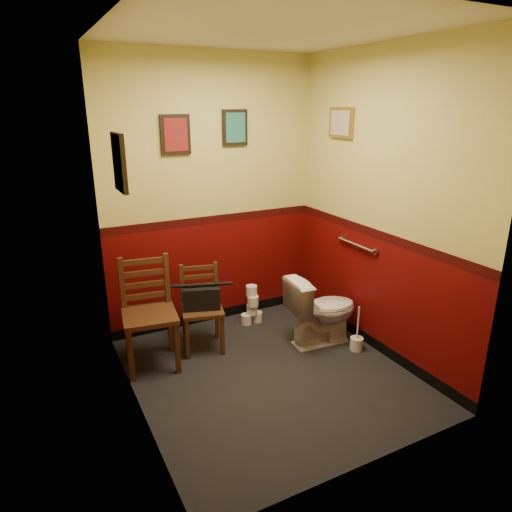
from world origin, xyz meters
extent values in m
cube|color=black|center=(0.00, 0.00, 0.00)|extent=(2.20, 2.40, 0.00)
cube|color=silver|center=(0.00, 0.00, 2.70)|extent=(2.20, 2.40, 0.00)
cube|color=#530706|center=(0.00, 1.20, 1.35)|extent=(2.20, 0.00, 2.70)
cube|color=#530706|center=(0.00, -1.20, 1.35)|extent=(2.20, 0.00, 2.70)
cube|color=#530706|center=(-1.10, 0.00, 1.35)|extent=(0.00, 2.40, 2.70)
cube|color=#530706|center=(1.10, 0.00, 1.35)|extent=(0.00, 2.40, 2.70)
cylinder|color=silver|center=(1.07, 0.25, 0.95)|extent=(0.03, 0.50, 0.03)
cylinder|color=silver|center=(1.09, 0.00, 0.95)|extent=(0.02, 0.06, 0.06)
cylinder|color=silver|center=(1.09, 0.50, 0.95)|extent=(0.02, 0.06, 0.06)
cube|color=black|center=(-0.35, 1.18, 1.95)|extent=(0.28, 0.03, 0.36)
cube|color=maroon|center=(-0.35, 1.17, 1.95)|extent=(0.22, 0.01, 0.30)
cube|color=black|center=(0.25, 1.18, 2.00)|extent=(0.26, 0.03, 0.34)
cube|color=#216A60|center=(0.25, 1.17, 2.00)|extent=(0.20, 0.01, 0.28)
cube|color=black|center=(-1.08, 0.10, 1.85)|extent=(0.03, 0.30, 0.38)
cube|color=tan|center=(-1.07, 0.10, 1.85)|extent=(0.01, 0.24, 0.31)
cube|color=olive|center=(1.08, 0.60, 2.05)|extent=(0.03, 0.34, 0.28)
cube|color=tan|center=(1.07, 0.60, 2.05)|extent=(0.01, 0.28, 0.22)
imported|color=white|center=(0.72, 0.27, 0.34)|extent=(0.72, 0.44, 0.67)
cylinder|color=silver|center=(0.93, -0.02, 0.06)|extent=(0.12, 0.12, 0.12)
cylinder|color=silver|center=(0.93, -0.02, 0.27)|extent=(0.02, 0.02, 0.35)
cube|color=#563319|center=(-0.85, 0.60, 0.48)|extent=(0.51, 0.51, 0.04)
cube|color=#563319|center=(-1.07, 0.44, 0.24)|extent=(0.05, 0.05, 0.48)
cube|color=#563319|center=(-1.01, 0.82, 0.24)|extent=(0.05, 0.05, 0.48)
cube|color=#563319|center=(-0.69, 0.38, 0.24)|extent=(0.05, 0.05, 0.48)
cube|color=#563319|center=(-0.63, 0.77, 0.24)|extent=(0.05, 0.05, 0.48)
cube|color=#563319|center=(-1.01, 0.83, 0.72)|extent=(0.05, 0.04, 0.48)
cube|color=#563319|center=(-0.63, 0.77, 0.72)|extent=(0.05, 0.04, 0.48)
cube|color=#563319|center=(-0.82, 0.80, 0.59)|extent=(0.37, 0.08, 0.05)
cube|color=#563319|center=(-0.82, 0.80, 0.70)|extent=(0.37, 0.08, 0.05)
cube|color=#563319|center=(-0.82, 0.80, 0.81)|extent=(0.37, 0.08, 0.05)
cube|color=#563319|center=(-0.82, 0.80, 0.91)|extent=(0.37, 0.08, 0.05)
cube|color=#563319|center=(-0.34, 0.68, 0.40)|extent=(0.45, 0.45, 0.04)
cube|color=#563319|center=(-0.54, 0.56, 0.20)|extent=(0.04, 0.04, 0.40)
cube|color=#563319|center=(-0.46, 0.87, 0.20)|extent=(0.04, 0.04, 0.40)
cube|color=#563319|center=(-0.23, 0.49, 0.20)|extent=(0.04, 0.04, 0.40)
cube|color=#563319|center=(-0.15, 0.80, 0.20)|extent=(0.04, 0.04, 0.40)
cube|color=#563319|center=(-0.46, 0.88, 0.60)|extent=(0.04, 0.04, 0.40)
cube|color=#563319|center=(-0.15, 0.80, 0.60)|extent=(0.04, 0.04, 0.40)
cube|color=#563319|center=(-0.30, 0.84, 0.49)|extent=(0.30, 0.09, 0.04)
cube|color=#563319|center=(-0.30, 0.84, 0.58)|extent=(0.30, 0.09, 0.04)
cube|color=#563319|center=(-0.30, 0.84, 0.67)|extent=(0.30, 0.09, 0.04)
cube|color=#563319|center=(-0.30, 0.84, 0.76)|extent=(0.30, 0.09, 0.04)
cube|color=black|center=(-0.34, 0.68, 0.52)|extent=(0.37, 0.27, 0.21)
cylinder|color=black|center=(-0.34, 0.68, 0.65)|extent=(0.29, 0.12, 0.03)
cylinder|color=silver|center=(0.25, 0.95, 0.05)|extent=(0.12, 0.12, 0.11)
cylinder|color=silver|center=(0.37, 0.95, 0.05)|extent=(0.12, 0.12, 0.11)
cylinder|color=silver|center=(0.31, 0.94, 0.16)|extent=(0.12, 0.12, 0.11)
cylinder|color=silver|center=(0.31, 0.92, 0.26)|extent=(0.12, 0.12, 0.11)
cylinder|color=silver|center=(0.31, 0.95, 0.37)|extent=(0.12, 0.12, 0.11)
camera|label=1|loc=(-1.67, -2.98, 2.21)|focal=32.00mm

